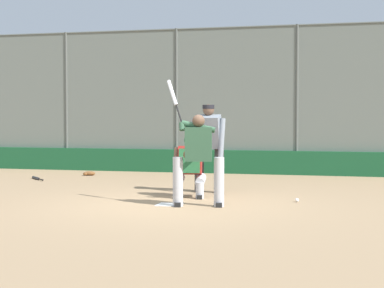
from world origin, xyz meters
name	(u,v)px	position (x,y,z in m)	size (l,w,h in m)	color
ground_plane	(169,205)	(0.00, 0.00, 0.00)	(160.00, 160.00, 0.00)	#9E7F5B
home_plate_marker	(169,205)	(0.00, 0.00, 0.01)	(0.43, 0.43, 0.01)	white
backstop_fence	(235,97)	(0.00, -6.55, 2.12)	(16.98, 0.08, 4.06)	#515651
padding_wall	(235,162)	(0.00, -6.45, 0.32)	(16.57, 0.18, 0.64)	#19512D
bleachers_beyond	(293,152)	(-1.37, -9.05, 0.48)	(11.83, 2.50, 1.48)	slate
batter_at_plate	(198,156)	(-0.54, 0.06, 0.88)	(1.13, 0.59, 2.24)	#B7B7BC
catcher_behind_plate	(190,165)	(-0.09, -1.10, 0.64)	(0.69, 0.80, 1.24)	#B7B7BC
umpire_home	(209,145)	(-0.27, -1.98, 0.99)	(0.75, 0.46, 1.83)	#333333
spare_bat_near_backstop	(37,178)	(4.50, -3.58, 0.03)	(0.61, 0.62, 0.07)	black
fielding_glove_on_dirt	(89,173)	(3.66, -4.92, 0.06)	(0.32, 0.24, 0.11)	brown
baseball_loose	(297,200)	(-2.18, -0.93, 0.04)	(0.07, 0.07, 0.07)	white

